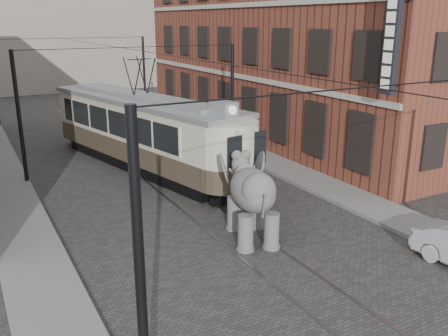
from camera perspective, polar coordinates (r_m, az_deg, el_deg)
ground at (r=19.92m, az=-3.60°, el=-4.20°), size 120.00×120.00×0.00m
tram_rails at (r=19.92m, az=-3.60°, el=-4.17°), size 1.54×80.00×0.02m
sidewalk_right at (r=22.92m, az=10.10°, el=-1.38°), size 2.00×60.00×0.15m
sidewalk_left at (r=18.35m, az=-22.45°, el=-7.18°), size 2.00×60.00×0.15m
brick_building at (r=32.00m, az=7.61°, el=14.69°), size 8.00×26.00×12.00m
distant_block at (r=57.41m, az=-21.66°, el=15.63°), size 28.00×10.00×14.00m
catenary at (r=23.53m, az=-9.40°, el=6.49°), size 11.00×30.20×6.00m
tram at (r=24.52m, az=-9.64°, el=6.24°), size 5.90×13.99×5.44m
elephant at (r=16.38m, az=3.35°, el=-3.90°), size 3.65×4.95×2.71m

